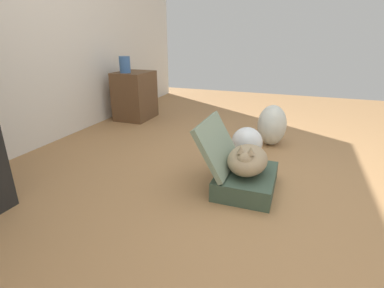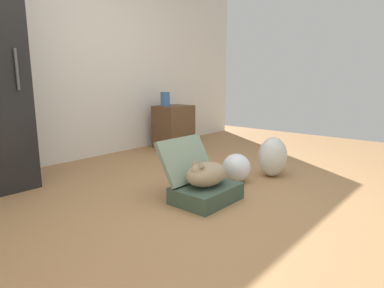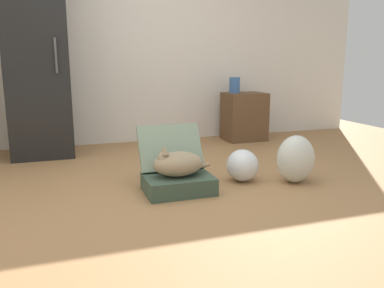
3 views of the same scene
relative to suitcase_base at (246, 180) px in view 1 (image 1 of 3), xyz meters
name	(u,v)px [view 1 (image 1 of 3)]	position (x,y,z in m)	size (l,w,h in m)	color
ground_plane	(257,186)	(0.07, -0.08, -0.07)	(7.68, 7.68, 0.00)	#9E7247
wall_back	(2,6)	(0.07, 2.18, 1.23)	(6.40, 0.15, 2.60)	silver
suitcase_base	(246,180)	(0.00, 0.00, 0.00)	(0.54, 0.40, 0.14)	#384C3D
suitcase_lid	(217,145)	(0.00, 0.23, 0.25)	(0.54, 0.40, 0.04)	gray
cat	(247,160)	(-0.01, 0.00, 0.17)	(0.48, 0.28, 0.24)	#998466
plastic_bag_white	(247,142)	(0.62, 0.11, 0.07)	(0.28, 0.29, 0.28)	silver
plastic_bag_clear	(272,125)	(1.04, -0.07, 0.14)	(0.33, 0.29, 0.41)	silver
side_table	(135,96)	(1.44, 1.77, 0.24)	(0.52, 0.42, 0.62)	brown
vase_tall	(125,65)	(1.31, 1.81, 0.66)	(0.14, 0.14, 0.20)	#38609E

